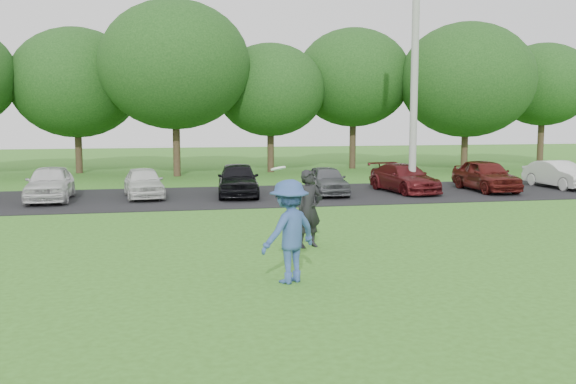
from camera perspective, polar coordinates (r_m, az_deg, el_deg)
name	(u,v)px	position (r m, az deg, el deg)	size (l,w,h in m)	color
ground	(327,287)	(11.59, 3.47, -8.45)	(100.00, 100.00, 0.00)	#36691E
parking_lot	(238,196)	(24.16, -4.47, -0.37)	(32.00, 6.50, 0.03)	black
utility_pole	(415,58)	(25.24, 11.21, 11.61)	(0.28, 0.28, 10.39)	#9C9D98
frisbee_player	(289,231)	(11.71, 0.10, -3.51)	(1.41, 1.25, 2.18)	#314D8B
camera_bystander	(309,209)	(14.82, 1.87, -1.50)	(0.76, 0.63, 1.80)	black
parked_cars	(250,180)	(24.09, -3.43, 1.04)	(28.15, 4.14, 1.26)	#BABCC2
tree_row	(243,79)	(33.89, -4.02, 10.00)	(42.39, 9.85, 8.64)	#38281C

